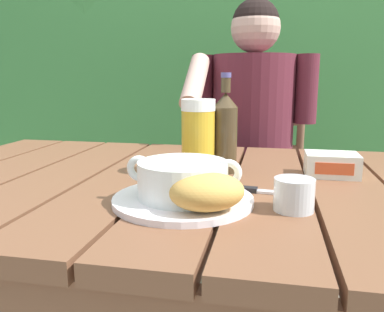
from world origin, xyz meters
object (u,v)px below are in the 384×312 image
at_px(soup_bowl, 183,178).
at_px(butter_tub, 332,165).
at_px(beer_glass, 198,137).
at_px(person_eating, 251,135).
at_px(table_knife, 256,190).
at_px(serving_plate, 183,200).
at_px(bread_roll, 207,192).
at_px(beer_bottle, 225,131).
at_px(water_glass_small, 294,195).
at_px(chair_near_diner, 252,187).

xyz_separation_m(soup_bowl, butter_tub, (0.30, 0.27, -0.02)).
bearing_deg(beer_glass, butter_tub, 7.56).
bearing_deg(person_eating, table_knife, -86.25).
distance_m(serving_plate, beer_glass, 0.25).
xyz_separation_m(person_eating, table_knife, (0.05, -0.76, -0.00)).
bearing_deg(person_eating, bread_roll, -91.58).
bearing_deg(table_knife, beer_bottle, 117.03).
bearing_deg(soup_bowl, water_glass_small, -0.86).
bearing_deg(chair_near_diner, water_glass_small, -83.70).
xyz_separation_m(soup_bowl, beer_glass, (-0.01, 0.23, 0.04)).
relative_size(person_eating, bread_roll, 7.98).
xyz_separation_m(chair_near_diner, water_glass_small, (0.12, -1.06, 0.29)).
relative_size(person_eating, soup_bowl, 5.72).
xyz_separation_m(chair_near_diner, table_knife, (0.05, -0.96, 0.26)).
relative_size(person_eating, beer_glass, 6.92).
bearing_deg(serving_plate, water_glass_small, -0.86).
distance_m(soup_bowl, table_knife, 0.17).
height_order(soup_bowl, butter_tub, soup_bowl).
bearing_deg(serving_plate, chair_near_diner, 85.43).
height_order(serving_plate, bread_roll, bread_roll).
xyz_separation_m(chair_near_diner, butter_tub, (0.22, -0.79, 0.29)).
relative_size(serving_plate, table_knife, 1.75).
xyz_separation_m(beer_glass, beer_bottle, (0.06, 0.03, 0.01)).
height_order(beer_bottle, table_knife, beer_bottle).
distance_m(butter_tub, table_knife, 0.25).
xyz_separation_m(beer_glass, table_knife, (0.15, -0.13, -0.09)).
bearing_deg(serving_plate, person_eating, 84.55).
xyz_separation_m(chair_near_diner, serving_plate, (-0.08, -1.06, 0.27)).
distance_m(soup_bowl, butter_tub, 0.41).
height_order(water_glass_small, butter_tub, water_glass_small).
bearing_deg(beer_bottle, table_knife, -62.97).
bearing_deg(soup_bowl, beer_bottle, 79.57).
relative_size(chair_near_diner, water_glass_small, 13.58).
bearing_deg(water_glass_small, chair_near_diner, 96.30).
bearing_deg(table_knife, soup_bowl, -144.19).
xyz_separation_m(chair_near_diner, person_eating, (-0.00, -0.20, 0.27)).
bearing_deg(table_knife, bread_roll, -115.13).
bearing_deg(soup_bowl, serving_plate, 76.81).
height_order(person_eating, table_knife, person_eating).
relative_size(person_eating, water_glass_small, 17.50).
distance_m(beer_bottle, water_glass_small, 0.31).
bearing_deg(bread_roll, serving_plate, 130.60).
distance_m(chair_near_diner, person_eating, 0.33).
xyz_separation_m(soup_bowl, bread_roll, (0.06, -0.07, -0.00)).
height_order(beer_bottle, water_glass_small, beer_bottle).
height_order(serving_plate, soup_bowl, soup_bowl).
bearing_deg(serving_plate, beer_bottle, 79.57).
xyz_separation_m(serving_plate, beer_bottle, (0.05, 0.26, 0.10)).
bearing_deg(beer_glass, water_glass_small, -47.13).
bearing_deg(beer_bottle, soup_bowl, -100.43).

